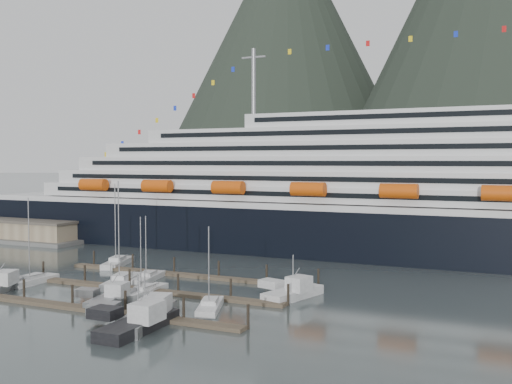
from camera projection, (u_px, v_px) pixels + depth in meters
ground at (157, 298)px, 87.68m from camera, size 1600.00×1600.00×0.00m
cruise_ship at (428, 200)px, 124.33m from camera, size 210.00×30.40×50.30m
warehouse at (17, 230)px, 155.74m from camera, size 46.00×20.00×5.80m
dock_near at (85, 308)px, 80.70m from camera, size 48.18×2.28×3.20m
dock_mid at (142, 289)px, 92.49m from camera, size 48.18×2.28×3.20m
dock_far at (186, 275)px, 104.28m from camera, size 48.18×2.28×3.20m
sailboat_a at (34, 281)px, 98.27m from camera, size 2.79×9.13×14.67m
sailboat_b at (122, 282)px, 97.45m from camera, size 5.95×11.83×17.48m
sailboat_c at (148, 278)px, 100.64m from camera, size 4.62×9.81×11.48m
sailboat_d at (145, 292)px, 90.31m from camera, size 2.72×10.00×12.23m
sailboat_e at (118, 263)px, 115.25m from camera, size 6.27×11.52×16.37m
sailboat_h at (210, 307)px, 80.66m from camera, size 5.70×9.46×11.93m
trawler_b at (110, 298)px, 84.27m from camera, size 7.88×10.29×6.38m
trawler_c at (144, 316)px, 74.36m from camera, size 10.95×14.83×7.34m
trawler_d at (137, 323)px, 70.96m from camera, size 9.41×12.73×7.56m
trawler_e at (292, 292)px, 87.91m from camera, size 9.08×11.41×7.05m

